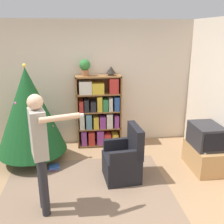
{
  "coord_description": "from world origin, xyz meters",
  "views": [
    {
      "loc": [
        -0.15,
        -3.06,
        2.36
      ],
      "look_at": [
        0.38,
        0.95,
        1.05
      ],
      "focal_mm": 40.0,
      "sensor_mm": 36.0,
      "label": 1
    }
  ],
  "objects_px": {
    "christmas_tree": "(29,111)",
    "potted_plant": "(85,66)",
    "table_lamp": "(111,70)",
    "television": "(206,136)",
    "armchair": "(124,161)",
    "standing_person": "(40,146)",
    "bookshelf": "(99,112)"
  },
  "relations": [
    {
      "from": "bookshelf",
      "to": "potted_plant",
      "type": "xyz_separation_m",
      "value": [
        -0.26,
        0.01,
        0.96
      ]
    },
    {
      "from": "standing_person",
      "to": "table_lamp",
      "type": "height_order",
      "value": "table_lamp"
    },
    {
      "from": "bookshelf",
      "to": "armchair",
      "type": "relative_size",
      "value": 1.65
    },
    {
      "from": "christmas_tree",
      "to": "armchair",
      "type": "distance_m",
      "value": 1.93
    },
    {
      "from": "christmas_tree",
      "to": "potted_plant",
      "type": "relative_size",
      "value": 5.61
    },
    {
      "from": "christmas_tree",
      "to": "table_lamp",
      "type": "height_order",
      "value": "christmas_tree"
    },
    {
      "from": "bookshelf",
      "to": "christmas_tree",
      "type": "relative_size",
      "value": 0.82
    },
    {
      "from": "television",
      "to": "standing_person",
      "type": "xyz_separation_m",
      "value": [
        -2.66,
        -0.78,
        0.35
      ]
    },
    {
      "from": "armchair",
      "to": "christmas_tree",
      "type": "bearing_deg",
      "value": -122.37
    },
    {
      "from": "armchair",
      "to": "table_lamp",
      "type": "relative_size",
      "value": 4.6
    },
    {
      "from": "standing_person",
      "to": "potted_plant",
      "type": "relative_size",
      "value": 5.03
    },
    {
      "from": "christmas_tree",
      "to": "armchair",
      "type": "bearing_deg",
      "value": -27.52
    },
    {
      "from": "television",
      "to": "armchair",
      "type": "relative_size",
      "value": 0.64
    },
    {
      "from": "television",
      "to": "christmas_tree",
      "type": "xyz_separation_m",
      "value": [
        -3.06,
        0.71,
        0.36
      ]
    },
    {
      "from": "christmas_tree",
      "to": "potted_plant",
      "type": "bearing_deg",
      "value": 27.19
    },
    {
      "from": "television",
      "to": "christmas_tree",
      "type": "height_order",
      "value": "christmas_tree"
    },
    {
      "from": "christmas_tree",
      "to": "armchair",
      "type": "xyz_separation_m",
      "value": [
        1.6,
        -0.83,
        -0.67
      ]
    },
    {
      "from": "armchair",
      "to": "table_lamp",
      "type": "xyz_separation_m",
      "value": [
        -0.04,
        1.37,
        1.29
      ]
    },
    {
      "from": "television",
      "to": "table_lamp",
      "type": "height_order",
      "value": "table_lamp"
    },
    {
      "from": "potted_plant",
      "to": "television",
      "type": "bearing_deg",
      "value": -31.77
    },
    {
      "from": "television",
      "to": "christmas_tree",
      "type": "distance_m",
      "value": 3.16
    },
    {
      "from": "bookshelf",
      "to": "television",
      "type": "height_order",
      "value": "bookshelf"
    },
    {
      "from": "television",
      "to": "potted_plant",
      "type": "distance_m",
      "value": 2.6
    },
    {
      "from": "christmas_tree",
      "to": "bookshelf",
      "type": "bearing_deg",
      "value": 22.01
    },
    {
      "from": "television",
      "to": "standing_person",
      "type": "distance_m",
      "value": 2.8
    },
    {
      "from": "television",
      "to": "standing_person",
      "type": "height_order",
      "value": "standing_person"
    },
    {
      "from": "standing_person",
      "to": "potted_plant",
      "type": "bearing_deg",
      "value": 145.99
    },
    {
      "from": "christmas_tree",
      "to": "potted_plant",
      "type": "distance_m",
      "value": 1.37
    },
    {
      "from": "potted_plant",
      "to": "table_lamp",
      "type": "xyz_separation_m",
      "value": [
        0.52,
        -0.0,
        -0.09
      ]
    },
    {
      "from": "table_lamp",
      "to": "armchair",
      "type": "bearing_deg",
      "value": -88.47
    },
    {
      "from": "television",
      "to": "table_lamp",
      "type": "bearing_deg",
      "value": 140.14
    },
    {
      "from": "potted_plant",
      "to": "table_lamp",
      "type": "distance_m",
      "value": 0.53
    }
  ]
}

